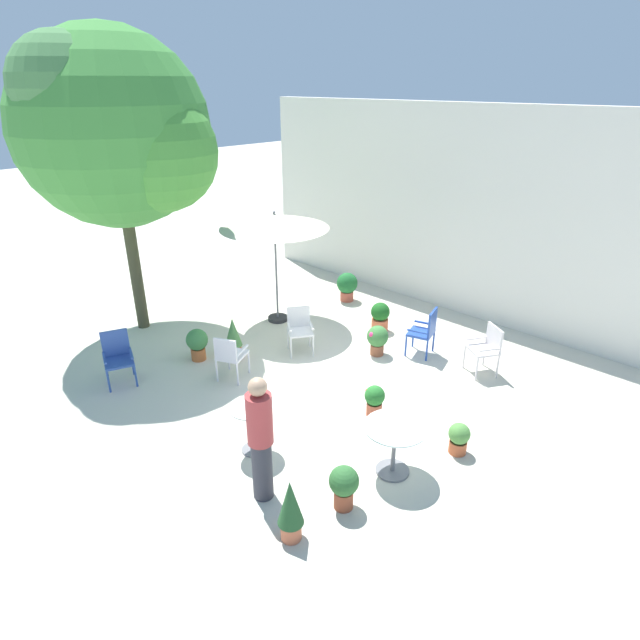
{
  "coord_description": "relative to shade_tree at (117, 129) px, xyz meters",
  "views": [
    {
      "loc": [
        5.77,
        -5.94,
        4.84
      ],
      "look_at": [
        0.0,
        0.1,
        0.99
      ],
      "focal_mm": 29.25,
      "sensor_mm": 36.0,
      "label": 1
    }
  ],
  "objects": [
    {
      "name": "ground_plane",
      "position": [
        3.96,
        1.17,
        -4.03
      ],
      "size": [
        60.0,
        60.0,
        0.0
      ],
      "primitive_type": "plane",
      "color": "beige"
    },
    {
      "name": "villa_facade",
      "position": [
        3.96,
        5.49,
        -1.81
      ],
      "size": [
        10.75,
        0.3,
        4.45
      ],
      "primitive_type": "cube",
      "color": "silver",
      "rests_on": "ground"
    },
    {
      "name": "shade_tree",
      "position": [
        0.0,
        0.0,
        0.0
      ],
      "size": [
        3.75,
        3.58,
        5.8
      ],
      "color": "#43412B",
      "rests_on": "ground"
    },
    {
      "name": "patio_umbrella_0",
      "position": [
        1.79,
        2.18,
        -1.83
      ],
      "size": [
        2.27,
        2.27,
        2.44
      ],
      "color": "#2D2D2D",
      "rests_on": "ground"
    },
    {
      "name": "cafe_table_0",
      "position": [
        6.59,
        -0.06,
        -3.51
      ],
      "size": [
        0.83,
        0.83,
        0.74
      ],
      "color": "white",
      "rests_on": "ground"
    },
    {
      "name": "cafe_table_1",
      "position": [
        4.88,
        -1.08,
        -3.52
      ],
      "size": [
        0.61,
        0.61,
        0.75
      ],
      "color": "white",
      "rests_on": "ground"
    },
    {
      "name": "patio_chair_0",
      "position": [
        3.08,
        -0.08,
        -3.53
      ],
      "size": [
        0.61,
        0.63,
        0.87
      ],
      "color": "silver",
      "rests_on": "ground"
    },
    {
      "name": "patio_chair_1",
      "position": [
        6.19,
        3.25,
        -3.5
      ],
      "size": [
        0.66,
        0.64,
        0.9
      ],
      "color": "silver",
      "rests_on": "ground"
    },
    {
      "name": "patio_chair_2",
      "position": [
        3.18,
        1.51,
        -3.52
      ],
      "size": [
        0.63,
        0.64,
        0.89
      ],
      "color": "silver",
      "rests_on": "ground"
    },
    {
      "name": "patio_chair_3",
      "position": [
        5.03,
        3.06,
        -3.5
      ],
      "size": [
        0.56,
        0.58,
        0.95
      ],
      "color": "#23469F",
      "rests_on": "ground"
    },
    {
      "name": "patio_chair_4",
      "position": [
        1.71,
        -1.46,
        -3.52
      ],
      "size": [
        0.63,
        0.62,
        0.93
      ],
      "color": "#304F9C",
      "rests_on": "ground"
    },
    {
      "name": "potted_plant_0",
      "position": [
        2.15,
        4.09,
        -3.64
      ],
      "size": [
        0.5,
        0.5,
        0.7
      ],
      "color": "#AE4F3C",
      "rests_on": "ground"
    },
    {
      "name": "potted_plant_1",
      "position": [
        7.02,
        0.91,
        -3.78
      ],
      "size": [
        0.31,
        0.31,
        0.48
      ],
      "color": "#BD5833",
      "rests_on": "ground"
    },
    {
      "name": "potted_plant_2",
      "position": [
        4.37,
        2.43,
        -3.69
      ],
      "size": [
        0.41,
        0.41,
        0.6
      ],
      "color": "brown",
      "rests_on": "ground"
    },
    {
      "name": "potted_plant_3",
      "position": [
        3.74,
        3.33,
        -3.71
      ],
      "size": [
        0.4,
        0.4,
        0.63
      ],
      "color": "#D0623D",
      "rests_on": "ground"
    },
    {
      "name": "potted_plant_4",
      "position": [
        2.04,
        -0.07,
        -3.68
      ],
      "size": [
        0.41,
        0.41,
        0.62
      ],
      "color": "#B15D2F",
      "rests_on": "ground"
    },
    {
      "name": "potted_plant_5",
      "position": [
        5.59,
        0.8,
        -3.74
      ],
      "size": [
        0.32,
        0.32,
        0.53
      ],
      "color": "#C1593C",
      "rests_on": "ground"
    },
    {
      "name": "potted_plant_6",
      "position": [
        2.47,
        0.46,
        -3.6
      ],
      "size": [
        0.33,
        0.33,
        0.82
      ],
      "color": "#BB5A31",
      "rests_on": "ground"
    },
    {
      "name": "potted_plant_7",
      "position": [
        6.42,
        -1.79,
        -3.59
      ],
      "size": [
        0.31,
        0.31,
        0.83
      ],
      "color": "#BE6344",
      "rests_on": "ground"
    },
    {
      "name": "potted_plant_8",
      "position": [
        6.53,
        -1.0,
        -3.69
      ],
      "size": [
        0.38,
        0.38,
        0.6
      ],
      "color": "brown",
      "rests_on": "ground"
    },
    {
      "name": "standing_person",
      "position": [
        5.66,
        -1.56,
        -3.13
      ],
      "size": [
        0.44,
        0.44,
        1.74
      ],
      "color": "#33333D",
      "rests_on": "ground"
    }
  ]
}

